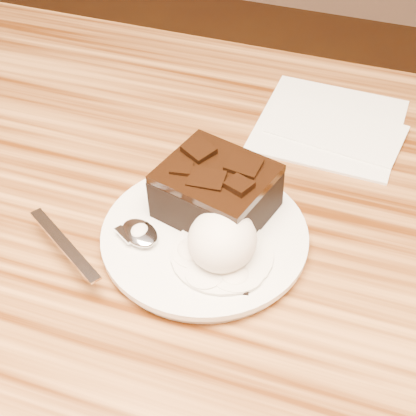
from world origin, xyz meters
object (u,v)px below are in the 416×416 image
(brownie, at_px, (216,194))
(napkin, at_px, (330,124))
(ice_cream_scoop, at_px, (222,240))
(spoon, at_px, (140,234))
(plate, at_px, (205,239))

(brownie, distance_m, napkin, 0.21)
(ice_cream_scoop, height_order, napkin, ice_cream_scoop)
(spoon, relative_size, napkin, 1.03)
(plate, relative_size, spoon, 1.18)
(napkin, bearing_deg, ice_cream_scoop, -101.99)
(brownie, xyz_separation_m, spoon, (-0.06, -0.06, -0.02))
(napkin, bearing_deg, plate, -108.95)
(plate, xyz_separation_m, ice_cream_scoop, (0.02, -0.02, 0.03))
(plate, distance_m, spoon, 0.06)
(spoon, xyz_separation_m, napkin, (0.13, 0.25, -0.02))
(plate, height_order, brownie, brownie)
(brownie, bearing_deg, ice_cream_scoop, -66.53)
(brownie, relative_size, ice_cream_scoop, 1.50)
(plate, xyz_separation_m, spoon, (-0.06, -0.03, 0.01))
(brownie, bearing_deg, plate, -91.80)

